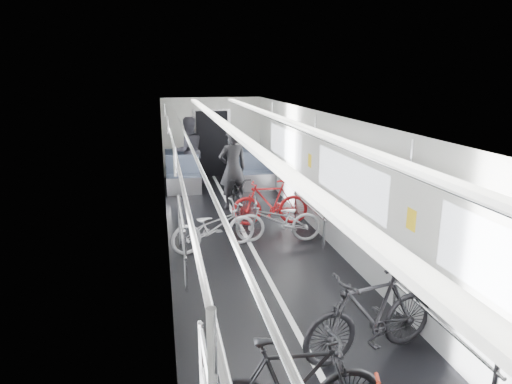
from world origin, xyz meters
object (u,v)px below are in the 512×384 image
bike_aisle (236,192)px  person_seated (188,151)px  bike_left_far (214,227)px  bike_right_far (270,203)px  bike_right_near (371,314)px  bike_right_mid (278,220)px  person_standing (233,169)px

bike_aisle → person_seated: (-0.92, 2.69, 0.56)m
bike_left_far → bike_right_far: bike_right_far is taller
bike_right_near → person_seated: 8.81m
bike_right_mid → bike_right_far: 1.00m
bike_right_mid → bike_aisle: 2.32m
bike_left_far → person_standing: (0.75, 2.51, 0.52)m
bike_left_far → person_standing: size_ratio=0.86×
bike_left_far → person_standing: person_standing is taller
bike_left_far → bike_aisle: size_ratio=1.07×
bike_right_near → person_seated: size_ratio=0.90×
bike_right_near → bike_aisle: bearing=173.7°
bike_aisle → bike_left_far: bearing=-109.8°
bike_left_far → bike_right_far: bearing=-66.2°
bike_right_near → bike_aisle: (-0.54, 5.99, -0.12)m
bike_left_far → bike_aisle: (0.80, 2.41, -0.03)m
bike_right_near → person_standing: size_ratio=0.91×
bike_right_far → bike_right_mid: bearing=0.1°
bike_right_near → bike_right_far: size_ratio=1.07×
bike_aisle → person_standing: bearing=117.3°
bike_right_near → bike_right_mid: 3.72m
bike_right_far → bike_aisle: 1.39m
bike_left_far → person_seated: bearing=-15.5°
bike_right_near → bike_left_far: bearing=-170.9°
bike_aisle → person_standing: person_standing is taller
bike_left_far → person_seated: person_seated is taller
bike_left_far → person_seated: (-0.12, 5.10, 0.54)m
bike_left_far → bike_right_mid: size_ratio=1.01×
bike_right_mid → person_standing: size_ratio=0.85×
bike_right_mid → bike_aisle: (-0.43, 2.28, -0.02)m
bike_left_far → bike_right_near: size_ratio=0.94×
person_seated → bike_left_far: bearing=74.8°
person_seated → bike_right_far: bearing=93.2°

